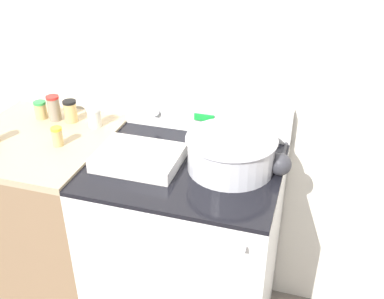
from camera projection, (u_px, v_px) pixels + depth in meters
kitchen_wall at (210, 62)px, 1.95m from camera, size 8.00×0.05×2.50m
stove_range at (187, 252)px, 2.04m from camera, size 0.77×0.68×0.94m
control_panel at (206, 116)px, 2.01m from camera, size 0.77×0.07×0.15m
side_counter at (53, 222)px, 2.21m from camera, size 0.62×0.65×0.95m
mixing_bowl at (231, 151)px, 1.73m from camera, size 0.35×0.35×0.14m
casserole_dish at (139, 157)px, 1.79m from camera, size 0.33×0.25×0.05m
ladle at (280, 164)px, 1.72m from camera, size 0.09×0.31×0.09m
spice_jar_white_cap at (94, 117)px, 2.04m from camera, size 0.06×0.06×0.09m
spice_jar_yellow_cap at (57, 136)px, 1.89m from camera, size 0.05×0.05×0.08m
spice_jar_black_cap at (70, 111)px, 2.08m from camera, size 0.06×0.06×0.11m
spice_jar_red_cap at (54, 108)px, 2.09m from camera, size 0.06×0.06×0.12m
spice_jar_green_cap at (41, 110)px, 2.12m from camera, size 0.06×0.06×0.08m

